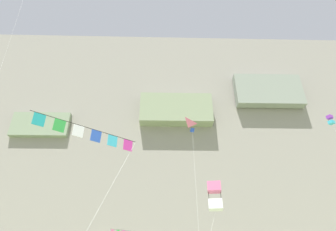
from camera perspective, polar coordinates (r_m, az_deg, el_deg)
The scene contains 5 objects.
cliff_face at distance 78.67m, azimuth 1.12°, elevation -8.87°, with size 180.00×33.23×61.74m.
kite_box_high_right at distance 47.57m, azimuth 29.94°, elevation -0.85°, with size 1.45×4.49×23.03m.
kite_delta_low_center at distance 26.34m, azimuth 5.91°, elevation -3.11°, with size 1.39×3.50×14.40m.
kite_banner_mid_left at distance 15.36m, azimuth -15.98°, elevation -3.89°, with size 4.78×4.02×9.00m.
kite_box_high_left at distance 23.42m, azimuth 9.41°, elevation -15.70°, with size 3.03×2.28×8.82m.
Camera 1 is at (-3.25, -1.45, 1.94)m, focal length 30.27 mm.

